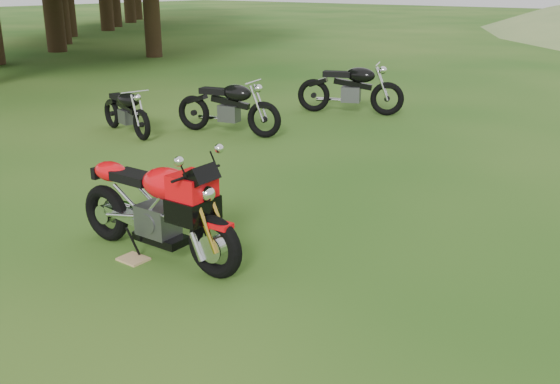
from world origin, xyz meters
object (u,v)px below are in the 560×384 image
Objects in this scene: vintage_moto_d at (350,87)px; vintage_moto_c at (126,110)px; plywood_board at (133,259)px; vintage_moto_b at (228,105)px; sport_motorcycle at (155,200)px.

vintage_moto_c is at bearing -141.24° from vintage_moto_d.
plywood_board is 5.19m from vintage_moto_b.
vintage_moto_c is 4.38m from vintage_moto_d.
plywood_board is 0.13× the size of vintage_moto_d.
sport_motorcycle reaches higher than vintage_moto_b.
vintage_moto_d is at bearing 106.20° from plywood_board.
vintage_moto_b reaches higher than plywood_board.
sport_motorcycle is at bearing -22.09° from vintage_moto_c.
sport_motorcycle reaches higher than vintage_moto_d.
vintage_moto_b is 1.18× the size of vintage_moto_c.
vintage_moto_d reaches higher than vintage_moto_c.
vintage_moto_d is at bearing 61.60° from vintage_moto_b.
sport_motorcycle reaches higher than vintage_moto_c.
vintage_moto_d reaches higher than plywood_board.
sport_motorcycle is 5.28m from vintage_moto_c.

